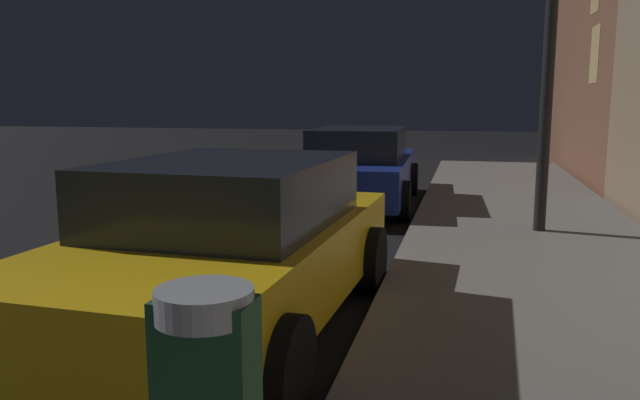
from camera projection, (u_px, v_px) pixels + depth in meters
car_yellow_cab at (229, 245)px, 5.13m from camera, size 2.26×4.35×1.43m
car_blue at (360, 167)px, 11.23m from camera, size 2.13×4.66×1.43m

